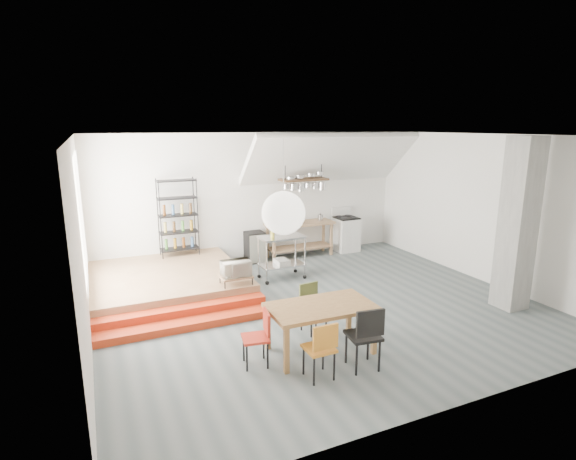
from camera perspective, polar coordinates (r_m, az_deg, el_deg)
name	(u,v)px	position (r m, az deg, el deg)	size (l,w,h in m)	color
floor	(319,306)	(8.74, 3.91, -9.56)	(8.00, 8.00, 0.00)	#505B5D
wall_back	(255,197)	(11.41, -4.23, 4.20)	(8.00, 0.04, 3.20)	silver
wall_left	(81,248)	(7.32, -24.76, -2.08)	(0.04, 7.00, 3.20)	silver
wall_right	(481,208)	(10.71, 23.35, 2.56)	(0.04, 7.00, 3.20)	silver
ceiling	(321,135)	(8.06, 4.27, 11.91)	(8.00, 7.00, 0.02)	white
slope_ceiling	(330,159)	(11.50, 5.30, 9.02)	(4.40, 1.80, 0.15)	white
window_pane	(82,216)	(8.75, -24.73, 1.60)	(0.02, 2.50, 2.20)	white
platform	(168,281)	(9.73, -15.05, -6.33)	(3.00, 3.00, 0.40)	#8A6645
step_lower	(187,324)	(7.99, -12.66, -11.61)	(3.00, 0.35, 0.13)	red
step_upper	(183,313)	(8.28, -13.18, -10.24)	(3.00, 0.35, 0.27)	red
concrete_column	(518,224)	(9.23, 27.16, 0.63)	(0.50, 0.50, 3.20)	slate
kitchen_counter	(300,233)	(11.70, 1.51, -0.41)	(1.80, 0.60, 0.91)	#8A6645
stove	(346,233)	(12.39, 7.35, -0.43)	(0.60, 0.60, 1.18)	white
pot_rack	(305,183)	(11.27, 2.18, 6.05)	(1.20, 0.50, 1.43)	#412B1A
wire_shelving	(178,216)	(10.66, -13.81, 1.73)	(0.88, 0.38, 1.80)	black
microwave_shelf	(236,277)	(8.69, -6.62, -5.90)	(0.60, 0.40, 0.16)	#8A6645
paper_lantern	(284,213)	(6.15, -0.57, 2.17)	(0.60, 0.60, 0.60)	white
dining_table	(321,310)	(6.84, 4.20, -10.14)	(1.61, 0.93, 0.75)	brown
chair_mustard	(322,346)	(6.20, 4.28, -14.45)	(0.39, 0.39, 0.84)	#C17521
chair_black	(366,333)	(6.47, 9.86, -12.73)	(0.49, 0.49, 0.95)	black
chair_olive	(312,303)	(7.58, 3.03, -9.26)	(0.41, 0.41, 0.81)	#525B2B
chair_red	(260,333)	(6.57, -3.60, -12.96)	(0.43, 0.43, 0.81)	red
rolling_cart	(282,251)	(10.00, -0.80, -2.72)	(1.01, 0.58, 0.98)	silver
mini_fridge	(255,247)	(11.34, -4.24, -2.14)	(0.45, 0.45, 0.77)	black
microwave	(236,268)	(8.64, -6.65, -4.85)	(0.54, 0.36, 0.30)	beige
bowl	(300,222)	(11.58, 1.57, 1.04)	(0.23, 0.23, 0.06)	silver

